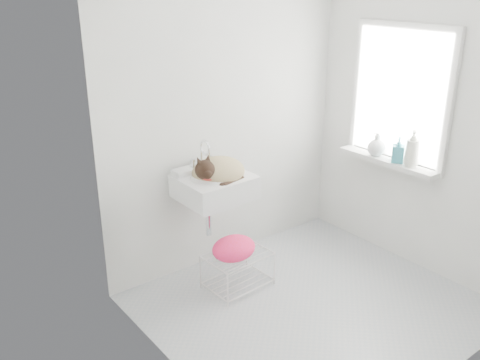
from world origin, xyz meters
TOP-DOWN VIEW (x-y plane):
  - floor at (0.00, 0.00)m, footprint 2.20×2.00m
  - back_wall at (0.00, 1.00)m, footprint 2.20×0.02m
  - right_wall at (1.10, 0.00)m, footprint 0.02×2.00m
  - left_wall at (-1.10, 0.00)m, footprint 0.02×2.00m
  - window_glass at (1.09, 0.20)m, footprint 0.01×0.80m
  - window_frame at (1.07, 0.20)m, footprint 0.04×0.90m
  - windowsill at (1.01, 0.20)m, footprint 0.16×0.88m
  - sink at (-0.31, 0.74)m, footprint 0.52×0.45m
  - faucet at (-0.31, 0.92)m, footprint 0.19×0.13m
  - cat at (-0.30, 0.72)m, footprint 0.43×0.35m
  - wire_rack at (-0.26, 0.53)m, footprint 0.48×0.34m
  - towel at (-0.31, 0.51)m, footprint 0.40×0.32m
  - bottle_a at (1.00, -0.01)m, footprint 0.13×0.13m
  - bottle_b at (1.00, 0.11)m, footprint 0.13×0.13m
  - bottle_c at (1.00, 0.32)m, footprint 0.21×0.21m

SIDE VIEW (x-z plane):
  - floor at x=0.00m, z-range -0.01..0.01m
  - wire_rack at x=-0.26m, z-range 0.01..0.29m
  - towel at x=-0.31m, z-range 0.23..0.38m
  - windowsill at x=1.01m, z-range 0.81..0.85m
  - sink at x=-0.31m, z-range 0.75..0.95m
  - bottle_a at x=1.00m, z-range 0.73..0.97m
  - bottle_b at x=1.00m, z-range 0.75..0.95m
  - bottle_c at x=1.00m, z-range 0.76..0.94m
  - cat at x=-0.30m, z-range 0.76..1.02m
  - faucet at x=-0.31m, z-range 0.90..1.08m
  - back_wall at x=0.00m, z-range 0.00..2.50m
  - right_wall at x=1.10m, z-range 0.00..2.50m
  - left_wall at x=-1.10m, z-range 0.00..2.50m
  - window_glass at x=1.09m, z-range 0.85..1.85m
  - window_frame at x=1.07m, z-range 0.80..1.90m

